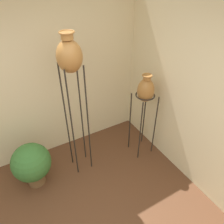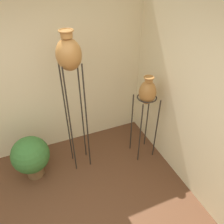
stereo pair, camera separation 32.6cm
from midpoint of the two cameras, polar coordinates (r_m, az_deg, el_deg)
The scene contains 4 objects.
wall_back at distance 3.46m, azimuth -21.70°, elevation 7.28°, with size 8.10×0.06×2.70m.
vase_stand_tall at distance 2.75m, azimuth -7.72°, elevation 13.58°, with size 0.32×0.32×2.18m.
vase_stand_medium at distance 3.29m, azimuth 12.02°, elevation 4.37°, with size 0.31×0.31×1.48m.
potted_plant at distance 3.49m, azimuth -17.93°, elevation -11.02°, with size 0.56×0.56×0.72m.
Camera 2 is at (0.21, -1.11, 2.85)m, focal length 35.00 mm.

